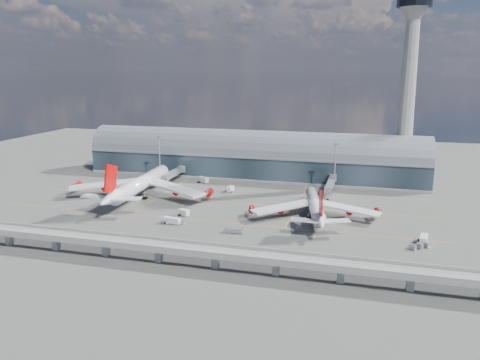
% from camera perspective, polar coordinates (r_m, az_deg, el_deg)
% --- Properties ---
extents(ground, '(500.00, 500.00, 0.00)m').
position_cam_1_polar(ground, '(210.25, -3.52, -4.15)').
color(ground, '#474744').
rests_on(ground, ground).
extents(taxi_lines, '(200.00, 80.12, 0.01)m').
position_cam_1_polar(taxi_lines, '(230.37, -1.75, -2.55)').
color(taxi_lines, gold).
rests_on(taxi_lines, ground).
extents(terminal, '(200.00, 30.00, 28.00)m').
position_cam_1_polar(terminal, '(280.24, 1.57, 2.73)').
color(terminal, '#1D2A31').
rests_on(terminal, ground).
extents(control_tower, '(19.00, 19.00, 103.00)m').
position_cam_1_polar(control_tower, '(273.55, 19.75, 10.20)').
color(control_tower, gray).
rests_on(control_tower, ground).
extents(guideway, '(220.00, 8.50, 7.20)m').
position_cam_1_polar(guideway, '(160.41, -9.91, -8.04)').
color(guideway, gray).
rests_on(guideway, ground).
extents(floodlight_mast_left, '(3.00, 0.70, 25.70)m').
position_cam_1_polar(floodlight_mast_left, '(274.83, -9.78, 2.81)').
color(floodlight_mast_left, gray).
rests_on(floodlight_mast_left, ground).
extents(floodlight_mast_right, '(3.00, 0.70, 25.70)m').
position_cam_1_polar(floodlight_mast_right, '(250.06, 11.50, 1.69)').
color(floodlight_mast_right, gray).
rests_on(floodlight_mast_right, ground).
extents(airliner_left, '(75.02, 78.81, 24.01)m').
position_cam_1_polar(airliner_left, '(239.43, -12.19, -0.53)').
color(airliner_left, white).
rests_on(airliner_left, ground).
extents(airliner_right, '(57.63, 60.31, 19.24)m').
position_cam_1_polar(airliner_right, '(205.55, 9.12, -3.26)').
color(airliner_right, white).
rests_on(airliner_right, ground).
extents(jet_bridge_left, '(4.40, 28.00, 7.25)m').
position_cam_1_polar(jet_bridge_left, '(270.84, -7.98, 0.90)').
color(jet_bridge_left, gray).
rests_on(jet_bridge_left, ground).
extents(jet_bridge_right, '(4.40, 32.00, 7.25)m').
position_cam_1_polar(jet_bridge_right, '(248.28, 11.00, -0.38)').
color(jet_bridge_right, gray).
rests_on(jet_bridge_right, ground).
extents(service_truck_0, '(3.13, 7.37, 2.96)m').
position_cam_1_polar(service_truck_0, '(239.71, -14.46, -1.96)').
color(service_truck_0, silver).
rests_on(service_truck_0, ground).
extents(service_truck_1, '(5.39, 3.84, 2.85)m').
position_cam_1_polar(service_truck_1, '(208.42, -6.86, -3.97)').
color(service_truck_1, silver).
rests_on(service_truck_1, ground).
extents(service_truck_2, '(7.74, 3.16, 2.72)m').
position_cam_1_polar(service_truck_2, '(198.69, -8.32, -4.90)').
color(service_truck_2, silver).
rests_on(service_truck_2, ground).
extents(service_truck_3, '(3.71, 6.96, 3.19)m').
position_cam_1_polar(service_truck_3, '(187.56, 21.49, -6.79)').
color(service_truck_3, silver).
rests_on(service_truck_3, ground).
extents(service_truck_4, '(2.93, 5.21, 2.89)m').
position_cam_1_polar(service_truck_4, '(246.78, -1.18, -1.10)').
color(service_truck_4, silver).
rests_on(service_truck_4, ground).
extents(service_truck_5, '(7.09, 5.38, 3.22)m').
position_cam_1_polar(service_truck_5, '(266.81, -4.52, 0.02)').
color(service_truck_5, silver).
rests_on(service_truck_5, ground).
extents(cargo_train_0, '(9.78, 3.04, 1.61)m').
position_cam_1_polar(cargo_train_0, '(198.40, -8.05, -5.09)').
color(cargo_train_0, gray).
rests_on(cargo_train_0, ground).
extents(cargo_train_1, '(8.03, 2.10, 1.78)m').
position_cam_1_polar(cargo_train_1, '(185.89, -0.74, -6.22)').
color(cargo_train_1, gray).
rests_on(cargo_train_1, ground).
extents(cargo_train_2, '(8.13, 6.16, 1.91)m').
position_cam_1_polar(cargo_train_2, '(182.49, 21.05, -7.52)').
color(cargo_train_2, gray).
rests_on(cargo_train_2, ground).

